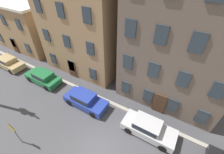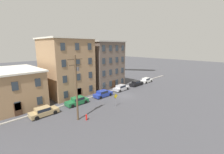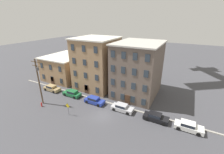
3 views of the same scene
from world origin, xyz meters
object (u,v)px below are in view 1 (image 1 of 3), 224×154
at_px(car_blue, 85,99).
at_px(car_silver, 148,127).
at_px(caution_sign, 13,131).
at_px(car_green, 43,77).
at_px(car_tan, 9,62).

bearing_deg(car_blue, car_silver, 2.00).
bearing_deg(car_silver, caution_sign, -144.48).
xyz_separation_m(car_silver, caution_sign, (-8.41, -6.00, 0.96)).
height_order(car_blue, car_silver, same).
bearing_deg(car_green, caution_sign, -53.56).
bearing_deg(car_blue, caution_sign, -108.87).
distance_m(car_tan, car_silver, 19.33).
relative_size(car_tan, caution_sign, 1.73).
height_order(car_blue, caution_sign, caution_sign).
distance_m(car_green, car_silver, 12.85).
xyz_separation_m(car_tan, caution_sign, (10.92, -5.78, 0.96)).
height_order(car_tan, caution_sign, caution_sign).
relative_size(car_blue, car_silver, 1.00).
height_order(car_tan, car_blue, same).
bearing_deg(caution_sign, car_green, 126.44).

